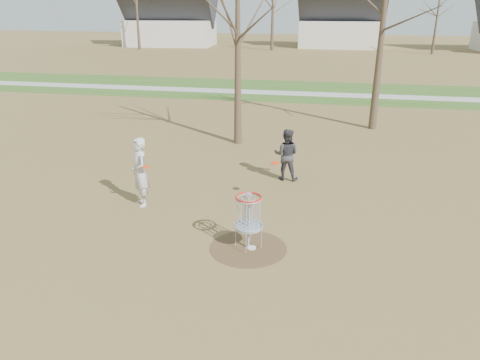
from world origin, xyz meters
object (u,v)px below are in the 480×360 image
at_px(player_standing, 140,172).
at_px(player_throwing, 286,155).
at_px(disc_golf_basket, 249,212).
at_px(disc_grounded, 251,248).

xyz_separation_m(player_standing, player_throwing, (3.74, 2.84, -0.14)).
xyz_separation_m(player_standing, disc_golf_basket, (3.39, -1.88, -0.06)).
distance_m(player_throwing, disc_golf_basket, 4.74).
xyz_separation_m(player_standing, disc_grounded, (3.46, -1.88, -0.95)).
bearing_deg(disc_grounded, player_standing, 151.50).
bearing_deg(disc_grounded, disc_golf_basket, -177.03).
bearing_deg(player_standing, disc_golf_basket, 23.53).
height_order(player_standing, disc_grounded, player_standing).
bearing_deg(player_throwing, player_standing, 39.10).
xyz_separation_m(player_throwing, disc_grounded, (-0.28, -4.72, -0.81)).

